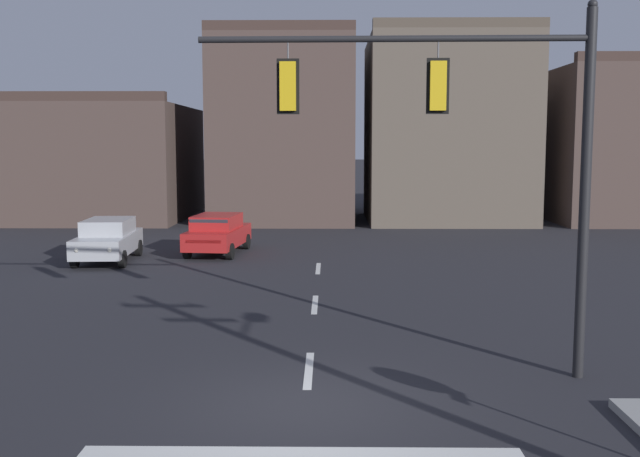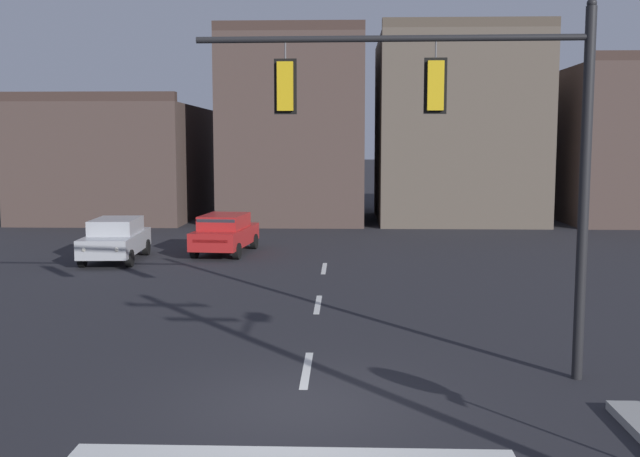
{
  "view_description": "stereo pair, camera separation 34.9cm",
  "coord_description": "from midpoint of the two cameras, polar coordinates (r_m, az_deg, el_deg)",
  "views": [
    {
      "loc": [
        0.41,
        -12.22,
        4.44
      ],
      "look_at": [
        0.19,
        4.05,
        2.58
      ],
      "focal_mm": 41.62,
      "sensor_mm": 36.0,
      "label": 1
    },
    {
      "loc": [
        0.75,
        -12.21,
        4.44
      ],
      "look_at": [
        0.19,
        4.05,
        2.58
      ],
      "focal_mm": 41.62,
      "sensor_mm": 36.0,
      "label": 2
    }
  ],
  "objects": [
    {
      "name": "signal_mast_near_side",
      "position": [
        14.14,
        12.35,
        7.46
      ],
      "size": [
        7.3,
        0.46,
        7.05
      ],
      "color": "black",
      "rests_on": "ground"
    },
    {
      "name": "car_lot_middle",
      "position": [
        30.29,
        -6.98,
        -0.32
      ],
      "size": [
        2.29,
        4.59,
        1.61
      ],
      "color": "#A81E1E",
      "rests_on": "ground"
    },
    {
      "name": "ground_plane",
      "position": [
        13.01,
        -0.72,
        -13.44
      ],
      "size": [
        400.0,
        400.0,
        0.0
      ],
      "primitive_type": "plane",
      "color": "#232328"
    },
    {
      "name": "car_lot_nearside",
      "position": [
        29.22,
        -15.1,
        -0.75
      ],
      "size": [
        2.13,
        4.54,
        1.61
      ],
      "color": "#9EA0A5",
      "rests_on": "ground"
    },
    {
      "name": "stop_bar_paint",
      "position": [
        11.15,
        -1.23,
        -16.93
      ],
      "size": [
        6.4,
        0.5,
        0.01
      ],
      "primitive_type": "cube",
      "color": "silver",
      "rests_on": "ground"
    },
    {
      "name": "building_row",
      "position": [
        44.6,
        10.84,
        6.27
      ],
      "size": [
        53.45,
        12.68,
        10.84
      ],
      "color": "#473833",
      "rests_on": "ground"
    },
    {
      "name": "lane_centreline",
      "position": [
        14.9,
        -0.35,
        -10.8
      ],
      "size": [
        0.16,
        26.4,
        0.01
      ],
      "color": "silver",
      "rests_on": "ground"
    }
  ]
}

